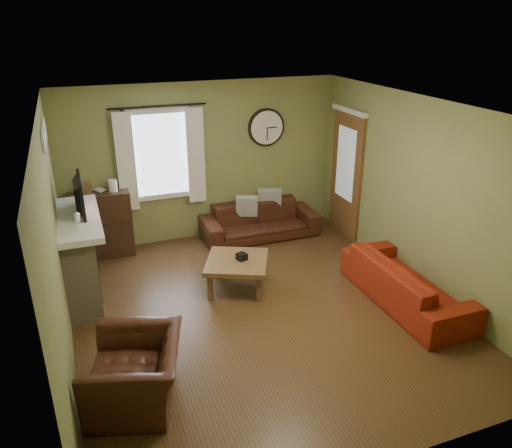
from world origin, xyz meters
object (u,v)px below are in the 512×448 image
object	(u,v)px
sofa_brown	(260,221)
coffee_table	(237,274)
bookshelf	(103,225)
sofa_red	(406,282)
armchair	(135,373)

from	to	relation	value
sofa_brown	coffee_table	distance (m)	1.80
bookshelf	coffee_table	bearing A→B (deg)	-46.51
sofa_red	bookshelf	bearing A→B (deg)	51.57
sofa_red	armchair	xyz separation A→B (m)	(-3.60, -0.60, 0.03)
bookshelf	sofa_brown	bearing A→B (deg)	-3.98
bookshelf	sofa_red	distance (m)	4.59
armchair	coffee_table	world-z (taller)	armchair
sofa_red	coffee_table	xyz separation A→B (m)	(-1.97, 1.13, -0.08)
sofa_red	coffee_table	world-z (taller)	sofa_red
bookshelf	sofa_brown	world-z (taller)	bookshelf
sofa_red	armchair	size ratio (longest dim) A/B	2.02
bookshelf	sofa_red	world-z (taller)	bookshelf
sofa_red	sofa_brown	bearing A→B (deg)	21.25
bookshelf	coffee_table	world-z (taller)	bookshelf
sofa_brown	armchair	xyz separation A→B (m)	(-2.56, -3.27, 0.04)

